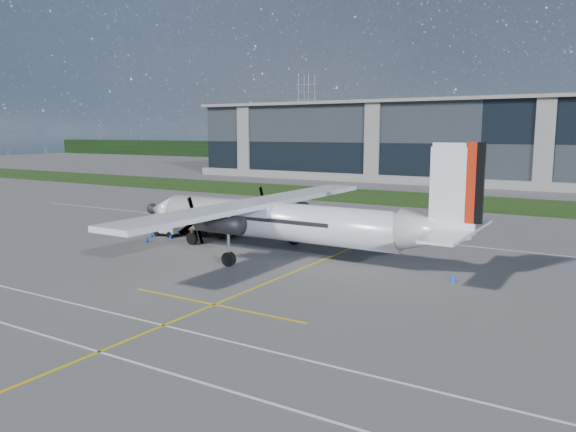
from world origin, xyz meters
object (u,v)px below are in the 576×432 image
turboprop_aircraft (287,200)px  safety_cone_fwd (151,234)px  safety_cone_tail (453,278)px  safety_cone_stbdwing (340,224)px  pylon_west (306,117)px  ground_crew_person (192,231)px  fuel_tanker_truck (205,221)px  safety_cone_nose_port (147,239)px  baggage_tug (168,227)px  safety_cone_nose_stbd (171,236)px

turboprop_aircraft → safety_cone_fwd: (-15.08, 0.64, -4.23)m
turboprop_aircraft → safety_cone_fwd: 15.67m
safety_cone_tail → safety_cone_stbdwing: bearing=135.7°
pylon_west → ground_crew_person: bearing=-63.9°
pylon_west → safety_cone_tail: bearing=-57.1°
fuel_tanker_truck → safety_cone_nose_port: (-1.98, -5.53, -1.05)m
baggage_tug → fuel_tanker_truck: bearing=40.1°
turboprop_aircraft → safety_cone_nose_port: 14.36m
pylon_west → safety_cone_stbdwing: 151.03m
safety_cone_tail → safety_cone_fwd: 27.96m
fuel_tanker_truck → safety_cone_tail: (24.54, -4.63, -1.05)m
safety_cone_nose_port → safety_cone_stbdwing: size_ratio=1.00×
fuel_tanker_truck → baggage_tug: fuel_tanker_truck is taller
safety_cone_nose_port → baggage_tug: bearing=100.4°
fuel_tanker_truck → pylon_west: bearing=116.2°
turboprop_aircraft → safety_cone_tail: size_ratio=59.75×
turboprop_aircraft → safety_cone_tail: turboprop_aircraft is taller
safety_cone_nose_stbd → safety_cone_nose_port: bearing=-106.2°
safety_cone_nose_port → ground_crew_person: bearing=29.5°
fuel_tanker_truck → safety_cone_fwd: fuel_tanker_truck is taller
safety_cone_nose_port → turboprop_aircraft: bearing=5.6°
turboprop_aircraft → ground_crew_person: size_ratio=14.29×
safety_cone_fwd → safety_cone_stbdwing: same height
pylon_west → turboprop_aircraft: size_ratio=1.00×
safety_cone_stbdwing → fuel_tanker_truck: bearing=-129.8°
safety_cone_nose_port → safety_cone_fwd: size_ratio=1.00×
baggage_tug → safety_cone_stbdwing: size_ratio=5.29×
pylon_west → safety_cone_tail: size_ratio=60.00×
fuel_tanker_truck → safety_cone_tail: fuel_tanker_truck is taller
pylon_west → safety_cone_nose_port: pylon_west is taller
safety_cone_tail → safety_cone_nose_port: (-26.52, -0.90, 0.00)m
safety_cone_tail → safety_cone_nose_port: size_ratio=1.00×
turboprop_aircraft → safety_cone_nose_stbd: turboprop_aircraft is taller
fuel_tanker_truck → safety_cone_tail: bearing=-10.7°
baggage_tug → ground_crew_person: size_ratio=1.26×
turboprop_aircraft → safety_cone_stbdwing: bearing=100.7°
baggage_tug → safety_cone_nose_stbd: size_ratio=5.29×
turboprop_aircraft → safety_cone_nose_port: size_ratio=59.75×
ground_crew_person → fuel_tanker_truck: bearing=38.9°
baggage_tug → safety_cone_nose_stbd: (1.29, -1.04, -0.54)m
safety_cone_nose_stbd → safety_cone_fwd: size_ratio=1.00×
safety_cone_tail → safety_cone_nose_stbd: (-25.85, 1.41, 0.00)m
ground_crew_person → safety_cone_stbdwing: size_ratio=4.18×
safety_cone_fwd → safety_cone_stbdwing: 18.77m
safety_cone_nose_port → safety_cone_nose_stbd: bearing=73.8°
ground_crew_person → safety_cone_fwd: ground_crew_person is taller
ground_crew_person → safety_cone_nose_port: bearing=134.9°
safety_cone_nose_stbd → safety_cone_stbdwing: (10.18, 13.87, 0.00)m
pylon_west → safety_cone_nose_stbd: bearing=-64.8°
fuel_tanker_truck → safety_cone_nose_stbd: fuel_tanker_truck is taller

